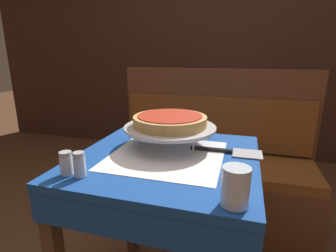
% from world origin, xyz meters
% --- Properties ---
extents(dining_table_front, '(0.69, 0.69, 0.77)m').
position_xyz_m(dining_table_front, '(0.00, 0.00, 0.67)').
color(dining_table_front, '#194799').
rests_on(dining_table_front, ground_plane).
extents(dining_table_rear, '(0.77, 0.77, 0.77)m').
position_xyz_m(dining_table_rear, '(0.11, 1.60, 0.67)').
color(dining_table_rear, red).
rests_on(dining_table_rear, ground_plane).
extents(booth_bench, '(1.34, 0.49, 1.05)m').
position_xyz_m(booth_bench, '(0.09, 0.76, 0.32)').
color(booth_bench, brown).
rests_on(booth_bench, ground_plane).
extents(back_wall_panel, '(6.00, 0.04, 2.40)m').
position_xyz_m(back_wall_panel, '(0.00, 2.15, 1.20)').
color(back_wall_panel, '#3D2319').
rests_on(back_wall_panel, ground_plane).
extents(pizza_pan_stand, '(0.39, 0.39, 0.09)m').
position_xyz_m(pizza_pan_stand, '(-0.02, 0.11, 0.85)').
color(pizza_pan_stand, '#ADADB2').
rests_on(pizza_pan_stand, dining_table_front).
extents(deep_dish_pizza, '(0.31, 0.31, 0.05)m').
position_xyz_m(deep_dish_pizza, '(-0.02, 0.11, 0.88)').
color(deep_dish_pizza, tan).
rests_on(deep_dish_pizza, pizza_pan_stand).
extents(pizza_server, '(0.28, 0.10, 0.01)m').
position_xyz_m(pizza_server, '(0.23, 0.09, 0.77)').
color(pizza_server, '#BCBCC1').
rests_on(pizza_server, dining_table_front).
extents(water_glass_near, '(0.07, 0.07, 0.11)m').
position_xyz_m(water_glass_near, '(0.27, -0.29, 0.82)').
color(water_glass_near, silver).
rests_on(water_glass_near, dining_table_front).
extents(salt_shaker, '(0.04, 0.04, 0.08)m').
position_xyz_m(salt_shaker, '(-0.26, -0.26, 0.81)').
color(salt_shaker, silver).
rests_on(salt_shaker, dining_table_front).
extents(pepper_shaker, '(0.04, 0.04, 0.08)m').
position_xyz_m(pepper_shaker, '(-0.21, -0.26, 0.81)').
color(pepper_shaker, silver).
rests_on(pepper_shaker, dining_table_front).
extents(napkin_holder, '(0.10, 0.05, 0.09)m').
position_xyz_m(napkin_holder, '(-0.08, 0.30, 0.81)').
color(napkin_holder, '#B2B2B7').
rests_on(napkin_holder, dining_table_front).
extents(condiment_caddy, '(0.11, 0.11, 0.15)m').
position_xyz_m(condiment_caddy, '(0.12, 1.56, 0.82)').
color(condiment_caddy, black).
rests_on(condiment_caddy, dining_table_rear).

